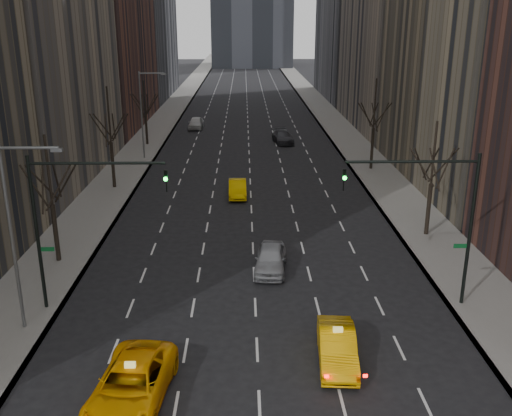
{
  "coord_description": "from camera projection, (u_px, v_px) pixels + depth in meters",
  "views": [
    {
      "loc": [
        -0.52,
        -14.51,
        14.32
      ],
      "look_at": [
        0.15,
        17.82,
        3.5
      ],
      "focal_mm": 40.0,
      "sensor_mm": 36.0,
      "label": 1
    }
  ],
  "objects": [
    {
      "name": "tree_lw_d",
      "position": [
        146.0,
        115.0,
        66.25
      ],
      "size": [
        3.36,
        3.5,
        7.36
      ],
      "color": "black",
      "rests_on": "ground"
    },
    {
      "name": "far_suv_grey",
      "position": [
        283.0,
        137.0,
        68.36
      ],
      "size": [
        2.63,
        5.25,
        1.46
      ],
      "primitive_type": "imported",
      "rotation": [
        0.0,
        0.0,
        0.12
      ],
      "color": "#323238",
      "rests_on": "ground"
    },
    {
      "name": "streetlight_far",
      "position": [
        145.0,
        106.0,
        58.98
      ],
      "size": [
        2.83,
        0.22,
        9.0
      ],
      "color": "slate",
      "rests_on": "ground"
    },
    {
      "name": "tree_rw_b",
      "position": [
        431.0,
        184.0,
        38.23
      ],
      "size": [
        3.36,
        3.5,
        7.82
      ],
      "color": "black",
      "rests_on": "ground"
    },
    {
      "name": "tree_rw_c",
      "position": [
        373.0,
        129.0,
        55.19
      ],
      "size": [
        3.36,
        3.5,
        8.74
      ],
      "color": "black",
      "rests_on": "ground"
    },
    {
      "name": "traffic_mast_left",
      "position": [
        69.0,
        209.0,
        27.77
      ],
      "size": [
        6.69,
        0.39,
        8.0
      ],
      "color": "black",
      "rests_on": "ground"
    },
    {
      "name": "sidewalk_right",
      "position": [
        330.0,
        118.0,
        84.9
      ],
      "size": [
        4.5,
        320.0,
        0.15
      ],
      "primitive_type": "cube",
      "color": "slate",
      "rests_on": "ground"
    },
    {
      "name": "tree_lw_b",
      "position": [
        52.0,
        205.0,
        33.96
      ],
      "size": [
        3.36,
        3.5,
        7.82
      ],
      "color": "black",
      "rests_on": "ground"
    },
    {
      "name": "far_car_white",
      "position": [
        196.0,
        123.0,
        77.17
      ],
      "size": [
        1.93,
        4.56,
        1.54
      ],
      "primitive_type": "imported",
      "rotation": [
        0.0,
        0.0,
        -0.03
      ],
      "color": "silver",
      "rests_on": "ground"
    },
    {
      "name": "taxi_suv",
      "position": [
        131.0,
        385.0,
        22.05
      ],
      "size": [
        3.27,
        6.05,
        1.61
      ],
      "primitive_type": "imported",
      "rotation": [
        0.0,
        0.0,
        -0.1
      ],
      "color": "#FFAA05",
      "rests_on": "ground"
    },
    {
      "name": "sidewalk_left",
      "position": [
        165.0,
        119.0,
        84.42
      ],
      "size": [
        4.5,
        320.0,
        0.15
      ],
      "primitive_type": "cube",
      "color": "slate",
      "rests_on": "ground"
    },
    {
      "name": "far_taxi",
      "position": [
        238.0,
        188.0,
        47.9
      ],
      "size": [
        1.54,
        4.23,
        1.39
      ],
      "primitive_type": "imported",
      "rotation": [
        0.0,
        0.0,
        0.02
      ],
      "color": "#F4BC05",
      "rests_on": "ground"
    },
    {
      "name": "traffic_mast_right",
      "position": [
        440.0,
        206.0,
        28.13
      ],
      "size": [
        6.69,
        0.39,
        8.0
      ],
      "color": "black",
      "rests_on": "ground"
    },
    {
      "name": "taxi_sedan",
      "position": [
        337.0,
        347.0,
        24.75
      ],
      "size": [
        1.91,
        4.61,
        1.48
      ],
      "primitive_type": "imported",
      "rotation": [
        0.0,
        0.0,
        -0.08
      ],
      "color": "#FFB205",
      "rests_on": "ground"
    },
    {
      "name": "streetlight_near",
      "position": [
        17.0,
        220.0,
        25.8
      ],
      "size": [
        2.83,
        0.22,
        9.0
      ],
      "color": "slate",
      "rests_on": "ground"
    },
    {
      "name": "tree_lw_c",
      "position": [
        111.0,
        143.0,
        49.03
      ],
      "size": [
        3.36,
        3.5,
        8.74
      ],
      "color": "black",
      "rests_on": "ground"
    },
    {
      "name": "silver_sedan_ahead",
      "position": [
        271.0,
        259.0,
        33.79
      ],
      "size": [
        2.25,
        4.59,
        1.51
      ],
      "primitive_type": "imported",
      "rotation": [
        0.0,
        0.0,
        -0.11
      ],
      "color": "gray",
      "rests_on": "ground"
    }
  ]
}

